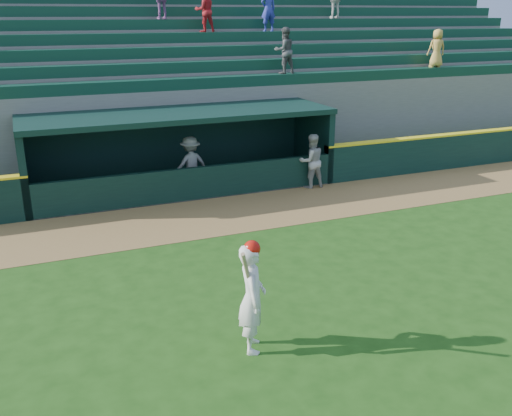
# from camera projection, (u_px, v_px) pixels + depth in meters

# --- Properties ---
(ground) EXTENTS (120.00, 120.00, 0.00)m
(ground) POSITION_uv_depth(u_px,v_px,m) (287.00, 294.00, 11.37)
(ground) COLOR #1D4411
(ground) RESTS_ON ground
(warning_track) EXTENTS (40.00, 3.00, 0.01)m
(warning_track) POSITION_uv_depth(u_px,v_px,m) (210.00, 216.00, 15.65)
(warning_track) COLOR olive
(warning_track) RESTS_ON ground
(field_wall_right) EXTENTS (15.50, 0.30, 1.20)m
(field_wall_right) POSITION_uv_depth(u_px,v_px,m) (508.00, 145.00, 21.32)
(field_wall_right) COLOR black
(field_wall_right) RESTS_ON ground
(wall_stripe_right) EXTENTS (15.50, 0.32, 0.06)m
(wall_stripe_right) POSITION_uv_depth(u_px,v_px,m) (510.00, 129.00, 21.12)
(wall_stripe_right) COLOR yellow
(wall_stripe_right) RESTS_ON field_wall_right
(dugout_player_front) EXTENTS (0.85, 0.67, 1.72)m
(dugout_player_front) POSITION_uv_depth(u_px,v_px,m) (311.00, 161.00, 18.02)
(dugout_player_front) COLOR #ABABA6
(dugout_player_front) RESTS_ON ground
(dugout_player_inside) EXTENTS (1.22, 0.85, 1.73)m
(dugout_player_inside) POSITION_uv_depth(u_px,v_px,m) (191.00, 164.00, 17.64)
(dugout_player_inside) COLOR gray
(dugout_player_inside) RESTS_ON ground
(dugout) EXTENTS (9.40, 2.80, 2.46)m
(dugout) POSITION_uv_depth(u_px,v_px,m) (178.00, 145.00, 17.92)
(dugout) COLOR #62625D
(dugout) RESTS_ON ground
(stands) EXTENTS (34.50, 6.26, 7.45)m
(stands) POSITION_uv_depth(u_px,v_px,m) (145.00, 94.00, 21.57)
(stands) COLOR slate
(stands) RESTS_ON ground
(batter_at_plate) EXTENTS (0.66, 0.83, 1.95)m
(batter_at_plate) POSITION_uv_depth(u_px,v_px,m) (252.00, 296.00, 9.22)
(batter_at_plate) COLOR silver
(batter_at_plate) RESTS_ON ground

